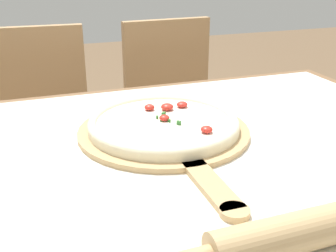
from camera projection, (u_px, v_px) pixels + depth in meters
name	position (u px, v px, depth m)	size (l,w,h in m)	color
dining_table	(183.00, 193.00, 0.93)	(1.36, 0.98, 0.75)	brown
towel_cloth	(183.00, 152.00, 0.89)	(1.28, 0.90, 0.00)	white
pizza_peel	(166.00, 134.00, 0.95)	(0.39, 0.57, 0.01)	tan
pizza	(164.00, 123.00, 0.96)	(0.35, 0.35, 0.04)	beige
rolling_pin	(326.00, 225.00, 0.60)	(0.45, 0.06, 0.06)	tan
chair_left	(42.00, 128.00, 1.62)	(0.42, 0.42, 0.89)	tan
chair_right	(175.00, 112.00, 1.79)	(0.42, 0.42, 0.89)	tan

